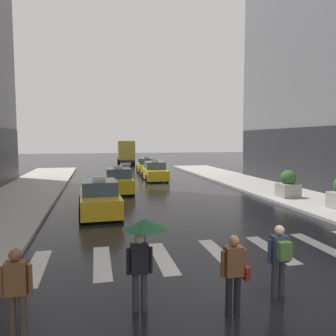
% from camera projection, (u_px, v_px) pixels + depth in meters
% --- Properties ---
extents(ground_plane, '(160.00, 160.00, 0.00)m').
position_uv_depth(ground_plane, '(267.00, 298.00, 7.53)').
color(ground_plane, black).
extents(crosswalk_markings, '(11.30, 2.80, 0.01)m').
position_uv_depth(crosswalk_markings, '(219.00, 253.00, 10.45)').
color(crosswalk_markings, silver).
rests_on(crosswalk_markings, ground).
extents(taxi_lead, '(2.08, 4.61, 1.80)m').
position_uv_depth(taxi_lead, '(99.00, 199.00, 15.98)').
color(taxi_lead, gold).
rests_on(taxi_lead, ground).
extents(taxi_second, '(1.94, 4.55, 1.80)m').
position_uv_depth(taxi_second, '(118.00, 181.00, 22.67)').
color(taxi_second, yellow).
rests_on(taxi_second, ground).
extents(taxi_third, '(2.00, 4.57, 1.80)m').
position_uv_depth(taxi_third, '(155.00, 172.00, 29.02)').
color(taxi_third, yellow).
rests_on(taxi_third, ground).
extents(taxi_fourth, '(2.05, 4.60, 1.80)m').
position_uv_depth(taxi_fourth, '(147.00, 167.00, 34.71)').
color(taxi_fourth, yellow).
rests_on(taxi_fourth, ground).
extents(box_truck, '(2.56, 7.63, 3.35)m').
position_uv_depth(box_truck, '(126.00, 151.00, 46.82)').
color(box_truck, '#2D2D2D').
rests_on(box_truck, ground).
extents(pedestrian_with_umbrella, '(0.96, 0.96, 1.94)m').
position_uv_depth(pedestrian_with_umbrella, '(143.00, 239.00, 6.85)').
color(pedestrian_with_umbrella, '#333338').
rests_on(pedestrian_with_umbrella, ground).
extents(pedestrian_with_backpack, '(0.55, 0.43, 1.65)m').
position_uv_depth(pedestrian_with_backpack, '(280.00, 255.00, 7.48)').
color(pedestrian_with_backpack, '#333338').
rests_on(pedestrian_with_backpack, ground).
extents(pedestrian_with_handbag, '(0.60, 0.24, 1.65)m').
position_uv_depth(pedestrian_with_handbag, '(234.00, 270.00, 6.74)').
color(pedestrian_with_handbag, black).
rests_on(pedestrian_with_handbag, ground).
extents(pedestrian_plain_coat, '(0.55, 0.24, 1.65)m').
position_uv_depth(pedestrian_plain_coat, '(16.00, 288.00, 5.92)').
color(pedestrian_plain_coat, '#473D33').
rests_on(pedestrian_plain_coat, ground).
extents(planter_mid_block, '(1.10, 1.10, 1.60)m').
position_uv_depth(planter_mid_block, '(288.00, 185.00, 19.68)').
color(planter_mid_block, '#A8A399').
rests_on(planter_mid_block, curb_right).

